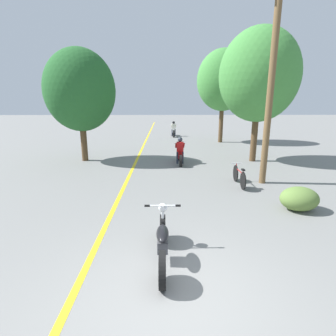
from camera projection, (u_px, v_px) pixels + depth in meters
ground_plane at (177, 299)px, 4.20m from camera, size 120.00×120.00×0.00m
lane_stripe_center at (141, 151)px, 16.82m from camera, size 0.14×48.00×0.01m
utility_pole at (271, 83)px, 9.34m from camera, size 1.10×0.24×7.26m
roadside_tree_right_near at (259, 76)px, 12.97m from camera, size 3.97×3.57×6.63m
roadside_tree_right_far at (223, 80)px, 19.38m from camera, size 3.88×3.49×6.85m
roadside_tree_left at (80, 91)px, 13.24m from camera, size 3.58×3.22×5.70m
roadside_bush at (299, 199)px, 7.59m from camera, size 1.10×0.88×0.70m
motorcycle_foreground at (163, 241)px, 5.15m from camera, size 0.76×2.11×0.98m
motorcycle_rider_lead at (180, 153)px, 13.34m from camera, size 0.50×1.99×1.35m
motorcycle_rider_far at (174, 131)px, 23.84m from camera, size 0.50×2.05×1.37m
bicycle_parked at (239, 176)px, 9.87m from camera, size 0.44×1.66×0.76m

